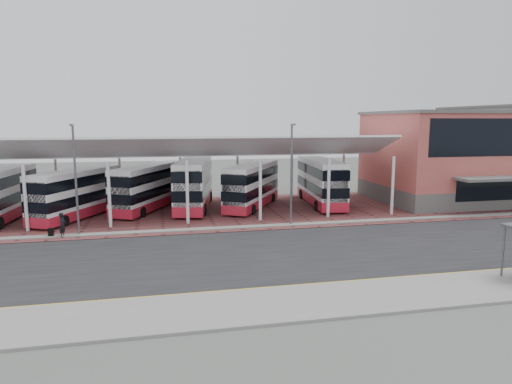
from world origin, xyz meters
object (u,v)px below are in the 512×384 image
terminal (464,156)px  bus_2 (147,188)px  pedestrian (63,225)px  bus_5 (321,182)px  bus_1 (76,194)px  bus_0 (0,195)px  bus_3 (194,184)px  bus_4 (252,186)px

terminal → bus_2: terminal is taller
terminal → pedestrian: terminal is taller
bus_2 → bus_5: bearing=23.4°
terminal → bus_1: (-38.11, -1.16, -2.56)m
terminal → bus_0: 44.18m
terminal → bus_5: bearing=177.8°
bus_3 → bus_4: size_ratio=1.16×
bus_2 → bus_3: (4.40, 0.08, 0.23)m
bus_5 → bus_1: bearing=-169.7°
terminal → bus_4: terminal is taller
bus_2 → bus_3: bearing=26.3°
bus_1 → pedestrian: 6.86m
bus_1 → terminal: bearing=28.8°
bus_1 → bus_5: bearing=31.6°
bus_0 → bus_1: (5.99, -0.22, -0.10)m
bus_0 → pedestrian: bus_0 is taller
bus_1 → bus_4: 15.68m
bus_1 → bus_2: (5.77, 2.32, 0.02)m
bus_4 → pedestrian: bus_4 is taller
terminal → pedestrian: 39.02m
bus_1 → bus_4: bus_4 is taller
bus_5 → pedestrian: bearing=-153.4°
bus_3 → pedestrian: bus_3 is taller
bus_2 → bus_4: bus_4 is taller
bus_0 → bus_2: (11.76, 2.10, -0.08)m
terminal → bus_1: bearing=-178.3°
bus_5 → bus_0: bearing=-171.1°
terminal → bus_3: size_ratio=1.60×
bus_1 → bus_3: size_ratio=0.86×
bus_0 → bus_1: size_ratio=1.07×
bus_2 → terminal: bearing=23.2°
terminal → bus_4: 22.64m
bus_2 → pedestrian: 10.78m
bus_5 → pedestrian: 24.14m
bus_1 → bus_4: size_ratio=1.00×
bus_0 → bus_1: bus_0 is taller
bus_3 → pedestrian: size_ratio=6.48×
bus_4 → bus_5: size_ratio=0.90×
bus_3 → bus_0: bearing=-161.6°
terminal → bus_1: terminal is taller
bus_2 → bus_4: (9.84, -0.81, 0.01)m
terminal → pedestrian: size_ratio=10.37×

